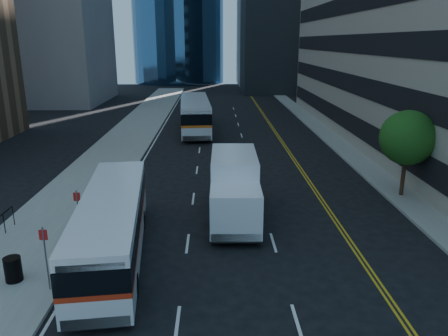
# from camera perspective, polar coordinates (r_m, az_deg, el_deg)

# --- Properties ---
(ground) EXTENTS (160.00, 160.00, 0.00)m
(ground) POSITION_cam_1_polar(r_m,az_deg,el_deg) (18.95, 5.73, -12.33)
(ground) COLOR black
(ground) RESTS_ON ground
(sidewalk_west) EXTENTS (5.00, 90.00, 0.15)m
(sidewalk_west) POSITION_cam_1_polar(r_m,az_deg,el_deg) (43.26, -12.35, 3.92)
(sidewalk_west) COLOR gray
(sidewalk_west) RESTS_ON ground
(sidewalk_east) EXTENTS (2.00, 90.00, 0.15)m
(sidewalk_east) POSITION_cam_1_polar(r_m,az_deg,el_deg) (43.92, 13.55, 4.03)
(sidewalk_east) COLOR gray
(sidewalk_east) RESTS_ON ground
(street_tree) EXTENTS (3.20, 3.20, 5.10)m
(street_tree) POSITION_cam_1_polar(r_m,az_deg,el_deg) (27.49, 22.87, 3.65)
(street_tree) COLOR #332114
(street_tree) RESTS_ON sidewalk_east
(bus_front) EXTENTS (3.57, 11.08, 2.81)m
(bus_front) POSITION_cam_1_polar(r_m,az_deg,el_deg) (19.34, -14.38, -7.14)
(bus_front) COLOR white
(bus_front) RESTS_ON ground
(bus_rear) EXTENTS (3.64, 13.01, 3.32)m
(bus_rear) POSITION_cam_1_polar(r_m,az_deg,el_deg) (45.57, -3.83, 7.10)
(bus_rear) COLOR silver
(bus_rear) RESTS_ON ground
(box_truck) EXTENTS (2.52, 6.97, 3.31)m
(box_truck) POSITION_cam_1_polar(r_m,az_deg,el_deg) (22.64, 1.36, -2.54)
(box_truck) COLOR white
(box_truck) RESTS_ON ground
(trash_can) EXTENTS (0.74, 0.74, 0.97)m
(trash_can) POSITION_cam_1_polar(r_m,az_deg,el_deg) (18.98, -25.84, -11.80)
(trash_can) COLOR black
(trash_can) RESTS_ON sidewalk_west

